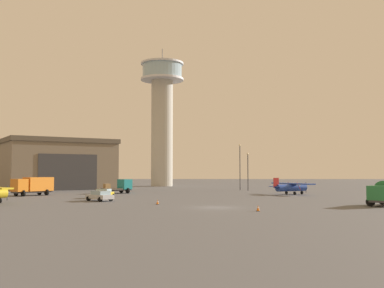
# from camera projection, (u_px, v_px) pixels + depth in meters

# --- Properties ---
(ground_plane) EXTENTS (400.00, 400.00, 0.00)m
(ground_plane) POSITION_uv_depth(u_px,v_px,m) (215.00, 208.00, 50.52)
(ground_plane) COLOR #545456
(control_tower) EXTENTS (11.77, 11.77, 38.00)m
(control_tower) POSITION_uv_depth(u_px,v_px,m) (162.00, 110.00, 126.85)
(control_tower) COLOR #B2AD9E
(control_tower) RESTS_ON ground_plane
(hangar) EXTENTS (28.68, 26.68, 11.22)m
(hangar) POSITION_uv_depth(u_px,v_px,m) (58.00, 164.00, 104.55)
(hangar) COLOR #7A6B56
(hangar) RESTS_ON ground_plane
(airplane_blue) EXTENTS (7.37, 9.17, 2.89)m
(airplane_blue) POSITION_uv_depth(u_px,v_px,m) (291.00, 187.00, 78.95)
(airplane_blue) COLOR #2847A8
(airplane_blue) RESTS_ON ground_plane
(truck_flatbed_teal) EXTENTS (6.17, 6.22, 2.54)m
(truck_flatbed_teal) POSITION_uv_depth(u_px,v_px,m) (119.00, 187.00, 83.57)
(truck_flatbed_teal) COLOR #38383D
(truck_flatbed_teal) RESTS_ON ground_plane
(truck_box_orange) EXTENTS (5.82, 6.69, 3.00)m
(truck_box_orange) POSITION_uv_depth(u_px,v_px,m) (33.00, 185.00, 75.97)
(truck_box_orange) COLOR #38383D
(truck_box_orange) RESTS_ON ground_plane
(car_yellow) EXTENTS (2.61, 4.31, 1.37)m
(car_yellow) POSITION_uv_depth(u_px,v_px,m) (104.00, 193.00, 68.66)
(car_yellow) COLOR gold
(car_yellow) RESTS_ON ground_plane
(car_silver) EXTENTS (4.32, 4.28, 1.37)m
(car_silver) POSITION_uv_depth(u_px,v_px,m) (100.00, 196.00, 61.65)
(car_silver) COLOR #B7BABF
(car_silver) RESTS_ON ground_plane
(light_post_west) EXTENTS (0.44, 0.44, 7.83)m
(light_post_west) POSITION_uv_depth(u_px,v_px,m) (248.00, 168.00, 95.64)
(light_post_west) COLOR #38383D
(light_post_west) RESTS_ON ground_plane
(light_post_east) EXTENTS (0.44, 0.44, 9.77)m
(light_post_east) POSITION_uv_depth(u_px,v_px,m) (240.00, 163.00, 97.91)
(light_post_east) COLOR #38383D
(light_post_east) RESTS_ON ground_plane
(traffic_cone_near_left) EXTENTS (0.36, 0.36, 0.58)m
(traffic_cone_near_left) POSITION_uv_depth(u_px,v_px,m) (158.00, 202.00, 55.45)
(traffic_cone_near_left) COLOR black
(traffic_cone_near_left) RESTS_ON ground_plane
(traffic_cone_near_right) EXTENTS (0.36, 0.36, 0.61)m
(traffic_cone_near_right) POSITION_uv_depth(u_px,v_px,m) (258.00, 208.00, 45.86)
(traffic_cone_near_right) COLOR black
(traffic_cone_near_right) RESTS_ON ground_plane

